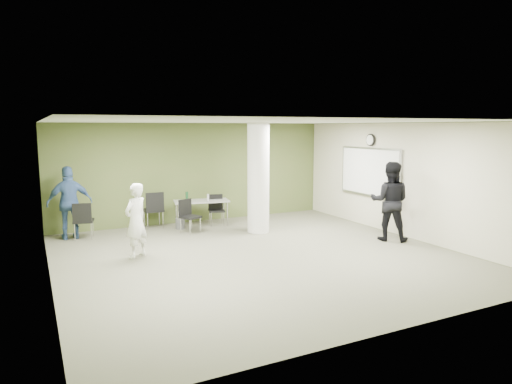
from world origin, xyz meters
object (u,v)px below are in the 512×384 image
folding_table (201,202)px  woman_white (136,220)px  chair_back_left (83,218)px  man_black (390,201)px  man_blue (70,203)px

folding_table → woman_white: (-2.24, -2.30, 0.12)m
folding_table → chair_back_left: folding_table is taller
chair_back_left → folding_table: bearing=-162.8°
chair_back_left → man_black: size_ratio=0.48×
woman_white → man_blue: 2.53m
woman_white → man_blue: man_blue is taller
folding_table → woman_white: woman_white is taller
woman_white → man_black: size_ratio=0.82×
woman_white → man_black: bearing=132.3°
woman_white → man_black: man_black is taller
man_black → man_blue: (-6.80, 3.51, -0.06)m
chair_back_left → woman_white: size_ratio=0.58×
chair_back_left → woman_white: 2.24m
chair_back_left → man_black: bearing=166.0°
woman_white → man_blue: (-1.09, 2.28, 0.11)m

